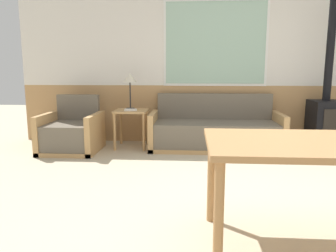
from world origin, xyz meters
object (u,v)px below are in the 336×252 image
Objects in this scene: wood_stove at (326,114)px; armchair at (72,134)px; side_table at (132,117)px; table_lamp at (130,80)px; dining_table at (332,153)px; couch at (215,132)px.

armchair is at bearing -175.50° from wood_stove.
side_table is 0.58m from table_lamp.
wood_stove is (2.94, 0.01, 0.07)m from side_table.
armchair is 0.93m from side_table.
wood_stove reaches higher than side_table.
table_lamp is at bearing 178.42° from wood_stove.
armchair is 1.44× the size of table_lamp.
table_lamp reaches higher than side_table.
side_table is 0.36× the size of dining_table.
armchair is 3.73m from dining_table.
couch reaches higher than side_table.
table_lamp is at bearing 176.41° from couch.
couch is at bearing -179.94° from wood_stove.
side_table is at bearing -71.08° from table_lamp.
side_table is at bearing -179.88° from wood_stove.
table_lamp is at bearing 108.92° from side_table.
couch is 1.67m from wood_stove.
couch is 2.17m from armchair.
wood_stove is at bearing 68.99° from dining_table.
wood_stove is (3.79, 0.30, 0.30)m from armchair.
armchair is (-2.15, -0.30, -0.00)m from couch.
couch is 1.22× the size of dining_table.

